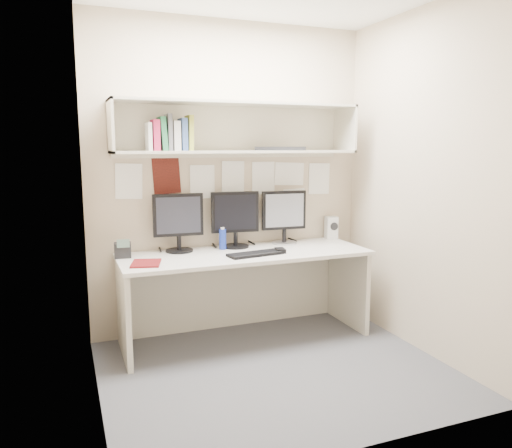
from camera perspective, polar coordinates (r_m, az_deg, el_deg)
name	(u,v)px	position (r m, az deg, el deg)	size (l,w,h in m)	color
floor	(277,371)	(3.69, 2.36, -16.41)	(2.40, 2.00, 0.01)	#48484D
wall_back	(231,179)	(4.28, -2.92, 5.20)	(2.40, 0.02, 2.60)	#BAA88E
wall_front	(361,204)	(2.47, 11.91, 2.24)	(2.40, 0.02, 2.60)	#BAA88E
wall_left	(89,194)	(3.07, -18.52, 3.25)	(0.02, 2.00, 2.60)	#BAA88E
wall_right	(423,183)	(3.98, 18.57, 4.47)	(0.02, 2.00, 2.60)	#BAA88E
desk	(245,296)	(4.12, -1.27, -8.17)	(2.00, 0.70, 0.73)	beige
overhead_hutch	(236,128)	(4.14, -2.35, 10.90)	(2.00, 0.38, 0.40)	beige
pinned_papers	(231,185)	(4.27, -2.89, 4.53)	(1.92, 0.01, 0.48)	white
monitor_left	(178,220)	(4.05, -8.87, 0.43)	(0.40, 0.22, 0.47)	black
monitor_center	(235,217)	(4.18, -2.40, 0.79)	(0.40, 0.22, 0.47)	black
monitor_right	(284,215)	(4.35, 3.22, 1.05)	(0.40, 0.22, 0.46)	#A5A5AA
keyboard	(255,254)	(3.91, -0.12, -3.45)	(0.43, 0.15, 0.02)	black
mouse	(280,250)	(4.01, 2.78, -3.04)	(0.07, 0.11, 0.03)	black
speaker	(331,228)	(4.63, 8.59, -0.42)	(0.12, 0.12, 0.20)	beige
blue_bottle	(223,239)	(4.13, -3.83, -1.72)	(0.06, 0.06, 0.18)	#162C97
maroon_notebook	(146,263)	(3.71, -12.46, -4.40)	(0.20, 0.25, 0.01)	#601012
desk_phone	(123,250)	(3.96, -14.99, -2.88)	(0.14, 0.12, 0.15)	black
book_stack	(170,135)	(3.95, -9.80, 10.04)	(0.35, 0.17, 0.28)	silver
hutch_tray	(280,149)	(4.19, 2.76, 8.61)	(0.42, 0.16, 0.03)	black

